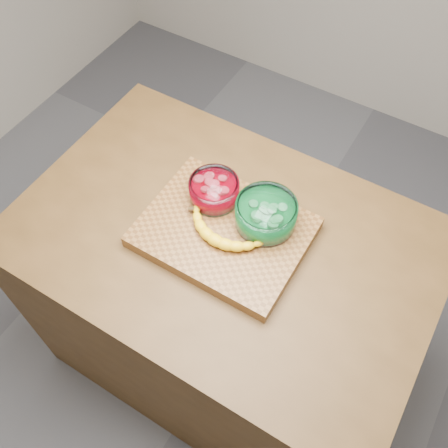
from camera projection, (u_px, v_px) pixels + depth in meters
The scene contains 6 objects.
ground at pixel (224, 350), 2.15m from camera, with size 3.50×3.50×0.00m, color #4F4F54.
counter at pixel (224, 305), 1.78m from camera, with size 1.20×0.80×0.90m, color #513518.
cutting_board at pixel (224, 232), 1.40m from camera, with size 0.45×0.35×0.04m, color brown.
bowl_red at pixel (214, 190), 1.41m from camera, with size 0.14×0.14×0.07m.
bowl_green at pixel (266, 214), 1.36m from camera, with size 0.17×0.17×0.08m.
banana at pixel (222, 232), 1.35m from camera, with size 0.26×0.12×0.04m, color yellow, non-canonical shape.
Camera 1 is at (0.40, -0.66, 2.08)m, focal length 40.00 mm.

